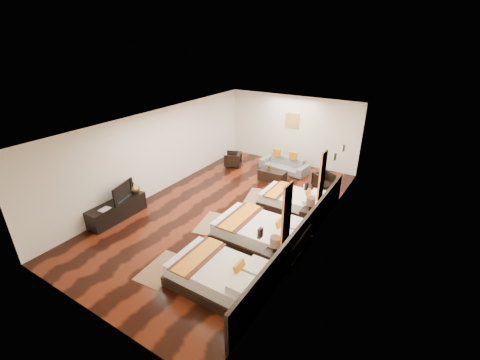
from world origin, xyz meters
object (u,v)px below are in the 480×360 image
Objects in this scene: bed_mid at (262,233)px; tv at (121,192)px; armchair_right at (323,180)px; bed_near at (221,276)px; table_plant at (269,167)px; nightstand_a at (275,259)px; sofa at (284,164)px; armchair_left at (233,159)px; coffee_table at (272,175)px; tv_console at (117,210)px; book at (102,208)px; bed_far at (294,201)px; figurine at (134,187)px; nightstand_b at (309,216)px.

tv reaches higher than bed_mid.
bed_mid is at bearing -151.28° from armchair_right.
table_plant is (-1.65, 5.53, 0.23)m from bed_near.
sofa is at bearing 112.39° from nightstand_a.
coffee_table is at bearing 56.98° from armchair_left.
tv_console is at bearing -29.28° from armchair_left.
armchair_right is (0.30, 5.90, -0.00)m from bed_near.
tv reaches higher than coffee_table.
bed_near is at bearing 8.92° from armchair_left.
nightstand_a reaches higher than book.
nightstand_a is 6.44m from armchair_left.
bed_mid is at bearing -93.36° from tv.
bed_near is 1.84m from bed_mid.
bed_near reaches higher than coffee_table.
coffee_table is (-1.51, 5.51, -0.09)m from bed_near.
figurine is (-4.20, -2.58, 0.46)m from bed_far.
bed_mid is 4.96m from sofa.
bed_near reaches higher than armchair_right.
bed_far is 1.99× the size of coffee_table.
bed_near is 2.19× the size of coffee_table.
bed_far is 4.95m from figurine.
nightstand_b reaches higher than bed_near.
bed_near is at bearing -90.06° from bed_mid.
tv_console is at bearing -90.00° from figurine.
coffee_table is at bearing 60.87° from tv_console.
nightstand_b is at bearing -137.34° from armchair_right.
bed_near is at bearing -18.42° from figurine.
book is 5.89m from table_plant.
nightstand_a reaches higher than tv_console.
sofa reaches higher than coffee_table.
bed_mid is 6.74× the size of figurine.
figurine is (0.00, 1.18, 0.16)m from book.
nightstand_a reaches higher than bed_far.
armchair_left is at bearing 122.85° from armchair_right.
bed_mid is 3.79× the size of armchair_right.
nightstand_a is at bearing -75.50° from bed_far.
coffee_table is (-1.81, -0.39, -0.08)m from armchair_right.
figurine reaches higher than sofa.
bed_near is 1.10× the size of bed_far.
bed_mid is 1.65m from nightstand_b.
bed_near is 6.73m from sofa.
nightstand_b is at bearing 36.76° from armchair_left.
coffee_table is (-1.51, 3.67, -0.11)m from bed_mid.
bed_far is 2.22× the size of nightstand_b.
tv is (-4.15, -0.96, 0.51)m from bed_mid.
tv_console is at bearing -107.74° from sofa.
bed_near is at bearing -9.37° from tv_console.
bed_mid is 4.35m from tv_console.
table_plant is (-1.65, 1.55, 0.26)m from bed_far.
nightstand_b reaches higher than book.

